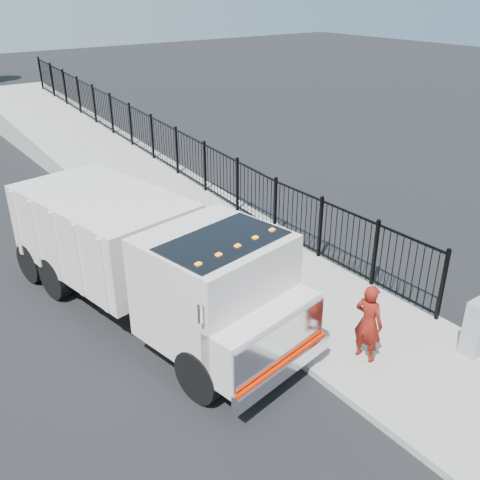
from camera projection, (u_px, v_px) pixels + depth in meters
ground at (266, 335)px, 12.25m from camera, size 120.00×120.00×0.00m
sidewalk at (391, 346)px, 11.81m from camera, size 3.55×12.00×0.12m
curb at (329, 379)px, 10.77m from camera, size 0.30×12.00×0.16m
ramp at (87, 155)px, 24.99m from camera, size 3.95×24.06×3.19m
iron_fence at (153, 151)px, 22.46m from camera, size 0.10×28.00×1.80m
truck at (151, 257)px, 12.27m from camera, size 4.07×8.71×2.87m
worker at (368, 323)px, 10.98m from camera, size 0.52×0.70×1.75m
utility_cabinet at (478, 328)px, 11.25m from camera, size 0.55×0.40×1.25m
debris at (251, 288)px, 13.82m from camera, size 0.36×0.36×0.09m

